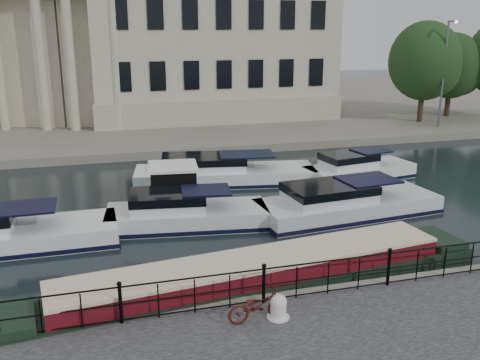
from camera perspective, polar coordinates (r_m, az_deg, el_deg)
name	(u,v)px	position (r m, az deg, el deg)	size (l,w,h in m)	color
ground_plane	(242,285)	(17.92, 0.21, -11.11)	(160.00, 160.00, 0.00)	black
far_bank	(135,108)	(55.07, -11.16, 7.52)	(120.00, 42.00, 0.55)	#6B665B
railing	(264,282)	(15.46, 2.56, -10.81)	(24.14, 0.14, 1.22)	black
civic_building	(124,40)	(50.15, -12.31, 14.41)	(53.55, 31.84, 16.85)	#ADA38C
bicycle	(258,305)	(14.71, 1.94, -13.19)	(0.60, 1.72, 0.90)	#46120C
mooring_bollard	(278,307)	(14.90, 4.11, -13.36)	(0.62, 0.62, 0.70)	silver
narrowboat	(256,282)	(17.29, 1.76, -10.84)	(16.05, 3.97, 1.58)	black
harbour_hut	(173,189)	(24.82, -7.12, -1.00)	(3.29, 2.85, 2.19)	#6B665B
cabin_cruisers	(216,201)	(24.89, -2.57, -2.25)	(26.49, 10.53, 1.99)	white
trees	(464,63)	(49.57, 22.83, 11.39)	(13.62, 7.24, 8.34)	black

